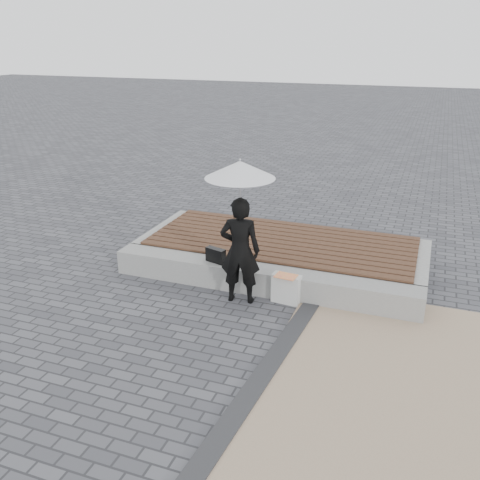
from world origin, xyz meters
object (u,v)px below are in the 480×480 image
woman (240,251)px  canvas_tote (286,289)px  seating_ledge (261,279)px  handbag (216,255)px  parasol (240,170)px

woman → canvas_tote: bearing=-174.8°
seating_ledge → canvas_tote: size_ratio=10.94×
handbag → woman: bearing=-17.8°
handbag → canvas_tote: handbag is taller
seating_ledge → parasol: parasol is taller
woman → canvas_tote: (0.68, 0.19, -0.60)m
parasol → handbag: (-0.56, 0.39, -1.55)m
seating_ledge → canvas_tote: canvas_tote is taller
seating_ledge → parasol: bearing=-114.6°
parasol → canvas_tote: (0.68, 0.19, -1.84)m
woman → parasol: size_ratio=1.28×
parasol → handbag: 1.69m
parasol → canvas_tote: parasol is taller
woman → handbag: size_ratio=4.94×
handbag → parasol: bearing=-17.8°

